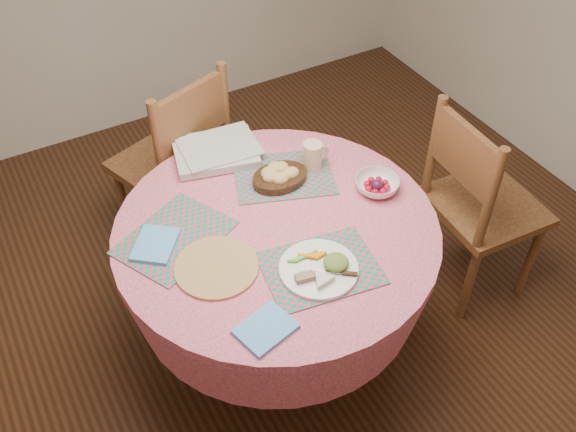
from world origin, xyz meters
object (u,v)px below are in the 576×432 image
object	(u,v)px
wicker_trivet	(216,267)
bread_bowl	(279,175)
fruit_bowl	(377,185)
dining_table	(277,261)
chair_back	(178,160)
chair_right	(477,202)
dinner_plate	(321,268)
latte_mug	(313,156)

from	to	relation	value
wicker_trivet	bread_bowl	bearing A→B (deg)	35.86
bread_bowl	fruit_bowl	world-z (taller)	bread_bowl
dining_table	chair_back	size ratio (longest dim) A/B	1.21
chair_right	bread_bowl	size ratio (longest dim) A/B	4.36
dinner_plate	latte_mug	xyz separation A→B (m)	(0.27, 0.51, 0.04)
chair_back	dinner_plate	bearing A→B (deg)	76.76
dinner_plate	latte_mug	bearing A→B (deg)	61.95
dinner_plate	bread_bowl	size ratio (longest dim) A/B	1.22
chair_back	fruit_bowl	world-z (taller)	chair_back
chair_right	fruit_bowl	distance (m)	0.58
dinner_plate	chair_back	bearing A→B (deg)	96.29
chair_back	fruit_bowl	size ratio (longest dim) A/B	5.37
fruit_bowl	wicker_trivet	bearing A→B (deg)	-174.79
chair_right	bread_bowl	world-z (taller)	chair_right
chair_back	bread_bowl	distance (m)	0.69
dining_table	bread_bowl	world-z (taller)	bread_bowl
wicker_trivet	fruit_bowl	size ratio (longest dim) A/B	1.57
wicker_trivet	dinner_plate	distance (m)	0.37
wicker_trivet	dinner_plate	size ratio (longest dim) A/B	1.07
latte_mug	fruit_bowl	distance (m)	0.29
dining_table	dinner_plate	xyz separation A→B (m)	(0.03, -0.28, 0.22)
chair_back	wicker_trivet	distance (m)	0.95
chair_right	wicker_trivet	distance (m)	1.27
dinner_plate	latte_mug	distance (m)	0.57
dining_table	chair_right	bearing A→B (deg)	-6.08
latte_mug	dining_table	bearing A→B (deg)	-142.43
dining_table	chair_back	xyz separation A→B (m)	(-0.09, 0.82, -0.02)
dining_table	latte_mug	xyz separation A→B (m)	(0.30, 0.23, 0.26)
dinner_plate	fruit_bowl	bearing A→B (deg)	31.91
chair_right	chair_back	xyz separation A→B (m)	(-1.05, 0.92, 0.01)
chair_right	fruit_bowl	bearing A→B (deg)	83.78
wicker_trivet	fruit_bowl	xyz separation A→B (m)	(0.73, 0.07, 0.02)
bread_bowl	chair_right	bearing A→B (deg)	-21.23
dining_table	latte_mug	world-z (taller)	latte_mug
chair_right	wicker_trivet	size ratio (longest dim) A/B	3.34
chair_right	latte_mug	distance (m)	0.80
chair_back	dinner_plate	size ratio (longest dim) A/B	3.66
dining_table	bread_bowl	distance (m)	0.35
chair_back	fruit_bowl	xyz separation A→B (m)	(0.54, -0.83, 0.24)
chair_back	fruit_bowl	distance (m)	1.02
dining_table	fruit_bowl	bearing A→B (deg)	-2.00
dinner_plate	bread_bowl	distance (m)	0.51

